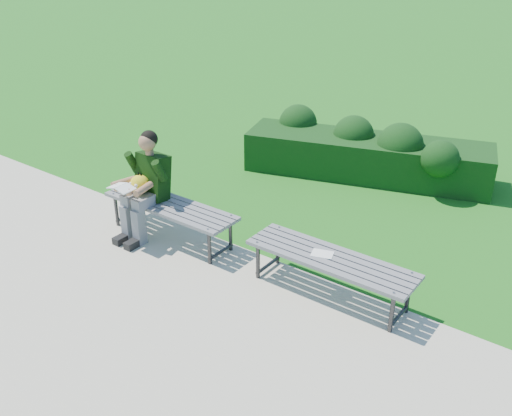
{
  "coord_description": "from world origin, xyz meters",
  "views": [
    {
      "loc": [
        3.4,
        -4.66,
        3.5
      ],
      "look_at": [
        0.09,
        -0.18,
        0.72
      ],
      "focal_mm": 40.0,
      "sensor_mm": 36.0,
      "label": 1
    }
  ],
  "objects_px": {
    "bench_left": "(170,208)",
    "bench_right": "(331,262)",
    "hedge": "(366,151)",
    "seated_boy": "(145,182)",
    "paper_sheet": "(322,254)"
  },
  "relations": [
    {
      "from": "hedge",
      "to": "seated_boy",
      "type": "xyz_separation_m",
      "value": [
        -1.29,
        -3.33,
        0.33
      ]
    },
    {
      "from": "bench_right",
      "to": "bench_left",
      "type": "bearing_deg",
      "value": -177.56
    },
    {
      "from": "bench_right",
      "to": "hedge",
      "type": "bearing_deg",
      "value": 110.53
    },
    {
      "from": "bench_left",
      "to": "bench_right",
      "type": "height_order",
      "value": "same"
    },
    {
      "from": "hedge",
      "to": "bench_right",
      "type": "distance_m",
      "value": 3.36
    },
    {
      "from": "hedge",
      "to": "bench_left",
      "type": "height_order",
      "value": "hedge"
    },
    {
      "from": "bench_left",
      "to": "bench_right",
      "type": "relative_size",
      "value": 1.0
    },
    {
      "from": "bench_left",
      "to": "paper_sheet",
      "type": "relative_size",
      "value": 6.98
    },
    {
      "from": "seated_boy",
      "to": "paper_sheet",
      "type": "bearing_deg",
      "value": 4.5
    },
    {
      "from": "paper_sheet",
      "to": "bench_right",
      "type": "bearing_deg",
      "value": -0.0
    },
    {
      "from": "hedge",
      "to": "paper_sheet",
      "type": "distance_m",
      "value": 3.33
    },
    {
      "from": "bench_right",
      "to": "seated_boy",
      "type": "xyz_separation_m",
      "value": [
        -2.47,
        -0.19,
        0.3
      ]
    },
    {
      "from": "hedge",
      "to": "bench_right",
      "type": "bearing_deg",
      "value": -69.47
    },
    {
      "from": "paper_sheet",
      "to": "bench_left",
      "type": "bearing_deg",
      "value": -177.44
    },
    {
      "from": "bench_left",
      "to": "seated_boy",
      "type": "bearing_deg",
      "value": -162.62
    }
  ]
}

